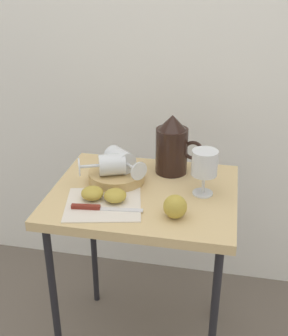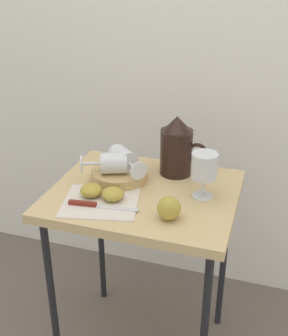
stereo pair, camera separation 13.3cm
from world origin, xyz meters
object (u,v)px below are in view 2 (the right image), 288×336
(basket_tray, at_px, (119,175))
(apple_whole, at_px, (169,208))
(knife, at_px, (93,205))
(apple_half_left, at_px, (91,190))
(apple_half_right, at_px, (113,194))
(pitcher, at_px, (177,151))
(wine_glass_upright, at_px, (204,168))
(wine_glass_tipped_near, at_px, (112,163))
(table, at_px, (144,209))
(wine_glass_tipped_far, at_px, (123,159))

(basket_tray, bearing_deg, apple_whole, -39.85)
(knife, bearing_deg, apple_half_left, 117.32)
(knife, bearing_deg, apple_half_right, 52.88)
(pitcher, relative_size, wine_glass_upright, 1.40)
(basket_tray, xyz_separation_m, pitcher, (0.17, 0.10, 0.07))
(wine_glass_upright, height_order, apple_whole, wine_glass_upright)
(wine_glass_tipped_near, relative_size, apple_whole, 2.36)
(table, height_order, wine_glass_tipped_near, wine_glass_tipped_near)
(wine_glass_upright, xyz_separation_m, apple_half_right, (-0.25, -0.10, -0.08))
(wine_glass_tipped_near, distance_m, apple_half_left, 0.12)
(table, distance_m, wine_glass_tipped_far, 0.17)
(apple_half_right, bearing_deg, basket_tray, 102.88)
(apple_half_right, bearing_deg, pitcher, 60.40)
(wine_glass_tipped_far, bearing_deg, wine_glass_tipped_near, -122.73)
(basket_tray, relative_size, apple_half_right, 2.69)
(apple_half_right, bearing_deg, table, 50.84)
(basket_tray, xyz_separation_m, wine_glass_tipped_far, (0.01, 0.01, 0.05))
(wine_glass_upright, distance_m, wine_glass_tipped_near, 0.30)
(wine_glass_tipped_near, height_order, wine_glass_tipped_far, wine_glass_tipped_far)
(table, xyz_separation_m, basket_tray, (-0.10, 0.05, 0.08))
(pitcher, distance_m, wine_glass_tipped_far, 0.18)
(wine_glass_upright, bearing_deg, table, -174.60)
(wine_glass_tipped_near, bearing_deg, wine_glass_upright, -1.14)
(table, bearing_deg, wine_glass_tipped_far, 146.06)
(pitcher, distance_m, apple_whole, 0.29)
(pitcher, relative_size, wine_glass_tipped_near, 1.27)
(basket_tray, height_order, wine_glass_tipped_near, wine_glass_tipped_near)
(wine_glass_tipped_far, bearing_deg, basket_tray, -132.16)
(basket_tray, distance_m, apple_half_right, 0.14)
(pitcher, bearing_deg, wine_glass_upright, -48.92)
(table, distance_m, wine_glass_upright, 0.25)
(wine_glass_tipped_far, relative_size, apple_half_right, 2.31)
(wine_glass_upright, distance_m, apple_half_right, 0.28)
(basket_tray, bearing_deg, apple_half_left, -106.73)
(basket_tray, distance_m, apple_whole, 0.28)
(wine_glass_tipped_far, bearing_deg, pitcher, 30.51)
(apple_half_left, relative_size, apple_whole, 1.00)
(apple_whole, distance_m, knife, 0.23)
(pitcher, height_order, knife, pitcher)
(wine_glass_upright, relative_size, apple_half_right, 2.14)
(basket_tray, distance_m, wine_glass_tipped_near, 0.06)
(pitcher, relative_size, wine_glass_tipped_far, 1.30)
(wine_glass_upright, xyz_separation_m, apple_whole, (-0.07, -0.15, -0.06))
(wine_glass_tipped_near, xyz_separation_m, knife, (0.00, -0.17, -0.06))
(wine_glass_tipped_far, distance_m, apple_whole, 0.29)
(apple_whole, bearing_deg, apple_half_left, 169.61)
(knife, bearing_deg, wine_glass_tipped_near, 90.61)
(table, bearing_deg, wine_glass_upright, 5.40)
(table, xyz_separation_m, apple_half_right, (-0.07, -0.09, 0.09))
(table, xyz_separation_m, apple_half_left, (-0.14, -0.09, 0.09))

